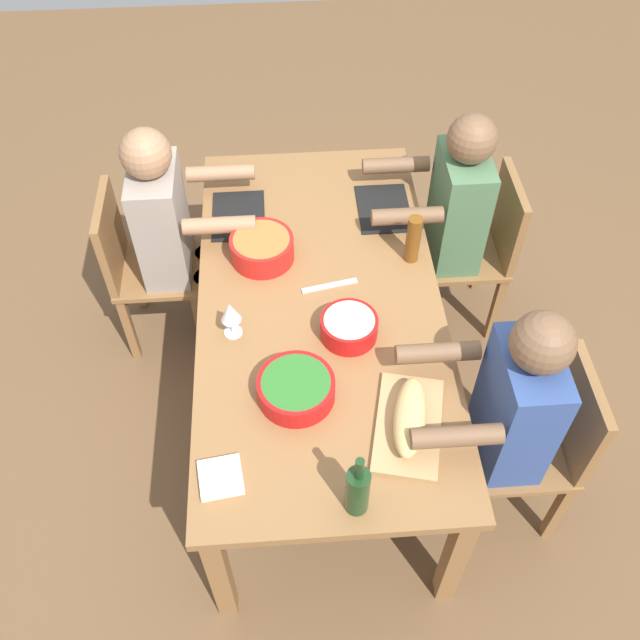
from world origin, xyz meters
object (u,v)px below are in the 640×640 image
Objects in this scene: diner_far_right at (172,227)px; wine_bottle at (358,490)px; chair_far_right at (140,263)px; cutting_board at (408,425)px; dining_table at (320,315)px; beer_bottle at (413,239)px; chair_near_right at (480,245)px; diner_near_left at (504,412)px; bread_loaf at (410,417)px; chair_near_left at (540,439)px; wine_glass at (230,313)px; serving_bowl_greens at (296,388)px; napkin_stack at (221,477)px; serving_bowl_pasta at (349,326)px; diner_near_right at (448,213)px; serving_bowl_fruit at (262,247)px.

wine_bottle is (-1.39, -0.67, 0.15)m from diner_far_right.
cutting_board is at bearing -136.43° from chair_far_right.
beer_bottle is at bearing -61.50° from dining_table.
dining_table is 0.98m from chair_far_right.
diner_near_left is (-1.06, 0.18, 0.21)m from chair_near_right.
bread_loaf is at bearing -156.18° from dining_table.
chair_near_left is (-0.53, -0.80, -0.18)m from dining_table.
bread_loaf is 0.76m from wine_glass.
wine_glass is at bearing 115.16° from beer_bottle.
chair_far_right reaches higher than serving_bowl_greens.
bread_loaf is (-1.12, -0.88, 0.11)m from diner_far_right.
napkin_stack is (-0.31, 0.26, -0.04)m from serving_bowl_greens.
wine_bottle is (-0.27, 0.21, 0.10)m from cutting_board.
cutting_board is at bearing -37.20° from wine_bottle.
wine_glass is (0.04, 0.44, 0.07)m from serving_bowl_pasta.
cutting_board is (-1.12, -1.06, 0.27)m from chair_far_right.
cutting_board is 1.82× the size of beer_bottle.
chair_far_right is at bearing 18.58° from napkin_stack.
diner_near_right reaches higher than serving_bowl_fruit.
serving_bowl_pasta is at bearing -38.98° from serving_bowl_greens.
chair_far_right is 1.37m from napkin_stack.
dining_table is 0.41m from wine_glass.
napkin_stack is at bearing 171.16° from serving_bowl_fruit.
diner_near_left reaches higher than chair_far_right.
wine_bottle reaches higher than napkin_stack.
beer_bottle is at bearing -64.84° from wine_glass.
serving_bowl_pasta is (-0.70, 0.71, 0.31)m from chair_near_right.
wine_bottle reaches higher than bread_loaf.
diner_near_right is at bearing 90.00° from chair_near_right.
bread_loaf reaches higher than serving_bowl_greens.
wine_bottle is (-0.34, 0.75, 0.37)m from chair_near_left.
chair_near_left is 6.07× the size of napkin_stack.
beer_bottle is (0.74, 0.41, 0.37)m from chair_near_left.
diner_near_right is 1.18m from cutting_board.
diner_far_right is at bearing 53.40° from chair_near_left.
beer_bottle reaches higher than serving_bowl_greens.
chair_far_right is at bearing 90.00° from diner_near_right.
diner_near_left reaches higher than dining_table.
serving_bowl_pasta is at bearing -127.89° from chair_far_right.
bread_loaf is at bearing 0.00° from cutting_board.
napkin_stack is (-0.96, 0.77, -0.10)m from beer_bottle.
chair_near_right is at bearing -28.34° from wine_bottle.
wine_bottle reaches higher than serving_bowl_greens.
diner_far_right reaches higher than dining_table.
wine_glass is at bearing -144.96° from chair_far_right.
wine_glass is (0.40, 0.96, 0.16)m from diner_near_left.
wine_glass reaches higher than cutting_board.
wine_bottle is (-0.43, -0.17, 0.06)m from serving_bowl_greens.
serving_bowl_greens is (-0.96, -0.69, 0.31)m from chair_far_right.
chair_near_right reaches higher than napkin_stack.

